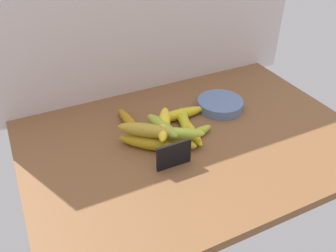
{
  "coord_description": "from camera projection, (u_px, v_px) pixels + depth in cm",
  "views": [
    {
      "loc": [
        -48.14,
        -79.25,
        73.97
      ],
      "look_at": [
        -7.62,
        4.21,
        8.0
      ],
      "focal_mm": 37.75,
      "sensor_mm": 36.0,
      "label": 1
    }
  ],
  "objects": [
    {
      "name": "banana_6",
      "position": [
        193.0,
        136.0,
        1.15
      ],
      "size": [
        17.15,
        7.61,
        3.3
      ],
      "primitive_type": "ellipsoid",
      "rotation": [
        0.0,
        0.0,
        3.41
      ],
      "color": "#ACBD29",
      "rests_on": "counter_top"
    },
    {
      "name": "banana_0",
      "position": [
        189.0,
        129.0,
        1.18
      ],
      "size": [
        5.29,
        20.0,
        3.57
      ],
      "primitive_type": "ellipsoid",
      "rotation": [
        0.0,
        0.0,
        1.48
      ],
      "color": "gold",
      "rests_on": "counter_top"
    },
    {
      "name": "chalkboard_sign",
      "position": [
        174.0,
        156.0,
        1.03
      ],
      "size": [
        11.0,
        1.8,
        8.4
      ],
      "color": "black",
      "rests_on": "counter_top"
    },
    {
      "name": "fruit_bowl",
      "position": [
        220.0,
        104.0,
        1.31
      ],
      "size": [
        16.87,
        16.87,
        3.39
      ],
      "primitive_type": "cylinder",
      "color": "#5872A2",
      "rests_on": "counter_top"
    },
    {
      "name": "counter_top",
      "position": [
        194.0,
        143.0,
        1.17
      ],
      "size": [
        110.0,
        76.0,
        3.0
      ],
      "primitive_type": "cube",
      "color": "brown",
      "rests_on": "ground"
    },
    {
      "name": "banana_1",
      "position": [
        149.0,
        143.0,
        1.11
      ],
      "size": [
        17.84,
        16.76,
        4.2
      ],
      "primitive_type": "ellipsoid",
      "rotation": [
        0.0,
        0.0,
        2.4
      ],
      "color": "#B48D16",
      "rests_on": "counter_top"
    },
    {
      "name": "banana_4",
      "position": [
        130.0,
        123.0,
        1.21
      ],
      "size": [
        4.48,
        19.65,
        3.35
      ],
      "primitive_type": "ellipsoid",
      "rotation": [
        0.0,
        0.0,
        1.63
      ],
      "color": "#AF7716",
      "rests_on": "counter_top"
    },
    {
      "name": "banana_9",
      "position": [
        162.0,
        126.0,
        1.12
      ],
      "size": [
        7.01,
        15.64,
        4.01
      ],
      "primitive_type": "ellipsoid",
      "rotation": [
        0.0,
        0.0,
        4.92
      ],
      "color": "#99AB34",
      "rests_on": "banana_5"
    },
    {
      "name": "banana_11",
      "position": [
        172.0,
        133.0,
        1.09
      ],
      "size": [
        19.83,
        12.66,
        3.69
      ],
      "primitive_type": "ellipsoid",
      "rotation": [
        0.0,
        0.0,
        5.81
      ],
      "color": "#AAC238",
      "rests_on": "banana_2"
    },
    {
      "name": "back_wall",
      "position": [
        145.0,
        9.0,
        1.26
      ],
      "size": [
        130.0,
        2.0,
        70.0
      ],
      "primitive_type": "cube",
      "color": "silver",
      "rests_on": "ground"
    },
    {
      "name": "banana_2",
      "position": [
        174.0,
        141.0,
        1.13
      ],
      "size": [
        13.13,
        14.17,
        3.88
      ],
      "primitive_type": "ellipsoid",
      "rotation": [
        0.0,
        0.0,
        5.43
      ],
      "color": "gold",
      "rests_on": "counter_top"
    },
    {
      "name": "banana_8",
      "position": [
        164.0,
        124.0,
        1.13
      ],
      "size": [
        12.26,
        18.22,
        3.94
      ],
      "primitive_type": "ellipsoid",
      "rotation": [
        0.0,
        0.0,
        4.22
      ],
      "color": "yellow",
      "rests_on": "banana_5"
    },
    {
      "name": "banana_3",
      "position": [
        184.0,
        122.0,
        1.22
      ],
      "size": [
        9.09,
        17.27,
        3.47
      ],
      "primitive_type": "ellipsoid",
      "rotation": [
        0.0,
        0.0,
        4.37
      ],
      "color": "gold",
      "rests_on": "counter_top"
    },
    {
      "name": "banana_10",
      "position": [
        146.0,
        130.0,
        1.1
      ],
      "size": [
        17.4,
        15.06,
        4.39
      ],
      "primitive_type": "ellipsoid",
      "rotation": [
        0.0,
        0.0,
        2.47
      ],
      "color": "#AF8D29",
      "rests_on": "banana_1"
    },
    {
      "name": "banana_7",
      "position": [
        179.0,
        114.0,
        1.25
      ],
      "size": [
        20.0,
        4.28,
        3.82
      ],
      "primitive_type": "ellipsoid",
      "rotation": [
        0.0,
        0.0,
        3.12
      ],
      "color": "gold",
      "rests_on": "counter_top"
    },
    {
      "name": "banana_5",
      "position": [
        160.0,
        134.0,
        1.15
      ],
      "size": [
        6.87,
        16.36,
        4.32
      ],
      "primitive_type": "ellipsoid",
      "rotation": [
        0.0,
        0.0,
        4.55
      ],
      "color": "yellow",
      "rests_on": "counter_top"
    }
  ]
}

